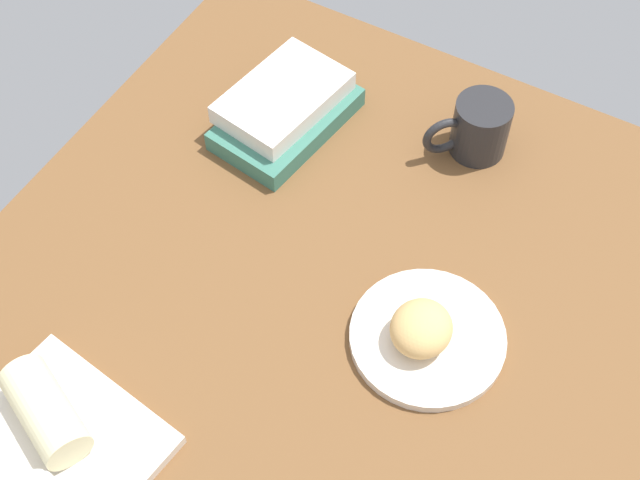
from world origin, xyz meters
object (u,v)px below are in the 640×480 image
square_plate (48,457)px  coffee_mug (478,128)px  round_plate (427,338)px  breakfast_wrap (45,411)px  book_stack (285,110)px  scone_pastry (421,328)px

square_plate → coffee_mug: coffee_mug is taller
round_plate → coffee_mug: 32.97cm
breakfast_wrap → book_stack: (54.60, 0.89, -1.50)cm
round_plate → scone_pastry: size_ratio=2.40×
round_plate → square_plate: size_ratio=0.88×
square_plate → book_stack: 58.14cm
scone_pastry → breakfast_wrap: (-31.02, 32.45, 0.43)cm
book_stack → coffee_mug: bearing=-70.5°
scone_pastry → square_plate: size_ratio=0.37×
breakfast_wrap → book_stack: 54.63cm
round_plate → breakfast_wrap: (-32.06, 33.14, 3.76)cm
breakfast_wrap → round_plate: bearing=158.2°
square_plate → breakfast_wrap: 5.43cm
square_plate → breakfast_wrap: size_ratio=1.77×
round_plate → scone_pastry: scone_pastry is taller
round_plate → breakfast_wrap: bearing=134.0°
square_plate → coffee_mug: (67.29, -23.27, 3.69)cm
book_stack → breakfast_wrap: bearing=-179.1°
round_plate → coffee_mug: coffee_mug is taller
breakfast_wrap → coffee_mug: size_ratio=1.17×
square_plate → coffee_mug: 71.29cm
square_plate → breakfast_wrap: breakfast_wrap is taller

